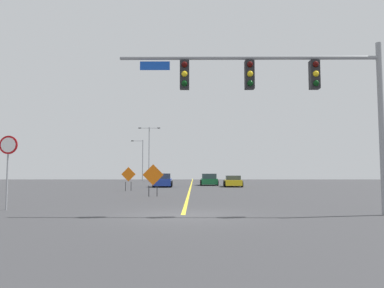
% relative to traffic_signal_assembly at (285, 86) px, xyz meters
% --- Properties ---
extents(ground, '(136.44, 136.44, 0.00)m').
position_rel_traffic_signal_assembly_xyz_m(ground, '(-3.75, 0.02, -4.68)').
color(ground, '#38383A').
extents(road_centre_stripe, '(0.16, 75.80, 0.01)m').
position_rel_traffic_signal_assembly_xyz_m(road_centre_stripe, '(-3.75, 37.92, -4.68)').
color(road_centre_stripe, yellow).
rests_on(road_centre_stripe, ground).
extents(traffic_signal_assembly, '(9.65, 0.44, 6.30)m').
position_rel_traffic_signal_assembly_xyz_m(traffic_signal_assembly, '(0.00, 0.00, 0.00)').
color(traffic_signal_assembly, gray).
rests_on(traffic_signal_assembly, ground).
extents(stop_sign, '(0.76, 0.07, 3.03)m').
position_rel_traffic_signal_assembly_xyz_m(stop_sign, '(-10.97, 1.71, -2.56)').
color(stop_sign, gray).
rests_on(stop_sign, ground).
extents(street_lamp_near_right, '(3.62, 0.24, 9.07)m').
position_rel_traffic_signal_assembly_xyz_m(street_lamp_near_right, '(-10.88, 48.11, 0.63)').
color(street_lamp_near_right, gray).
rests_on(street_lamp_near_right, ground).
extents(street_lamp_mid_right, '(2.18, 0.24, 7.24)m').
position_rel_traffic_signal_assembly_xyz_m(street_lamp_mid_right, '(-12.63, 51.83, -0.63)').
color(street_lamp_mid_right, gray).
rests_on(street_lamp_mid_right, ground).
extents(construction_sign_left_shoulder, '(1.32, 0.30, 2.04)m').
position_rel_traffic_signal_assembly_xyz_m(construction_sign_left_shoulder, '(-5.98, 10.31, -3.40)').
color(construction_sign_left_shoulder, orange).
rests_on(construction_sign_left_shoulder, ground).
extents(construction_sign_median_far, '(1.20, 0.13, 1.97)m').
position_rel_traffic_signal_assembly_xyz_m(construction_sign_median_far, '(-8.78, 17.24, -3.43)').
color(construction_sign_median_far, orange).
rests_on(construction_sign_median_far, ground).
extents(car_yellow_approaching, '(2.08, 4.33, 1.19)m').
position_rel_traffic_signal_assembly_xyz_m(car_yellow_approaching, '(0.78, 26.53, -4.13)').
color(car_yellow_approaching, gold).
rests_on(car_yellow_approaching, ground).
extents(car_green_far, '(2.09, 4.34, 1.38)m').
position_rel_traffic_signal_assembly_xyz_m(car_green_far, '(-1.61, 30.89, -4.06)').
color(car_green_far, '#196B38').
rests_on(car_green_far, ground).
extents(car_blue_near, '(2.10, 4.44, 1.41)m').
position_rel_traffic_signal_assembly_xyz_m(car_blue_near, '(-6.66, 25.97, -4.03)').
color(car_blue_near, '#1E389E').
rests_on(car_blue_near, ground).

